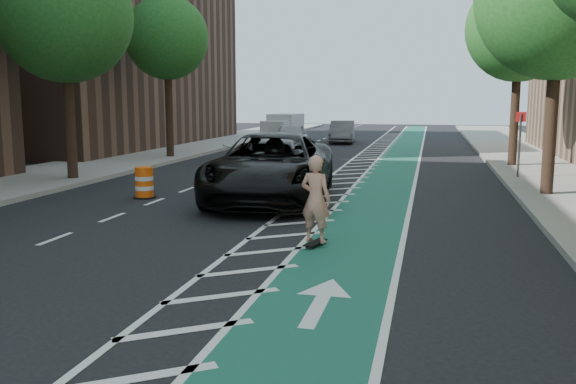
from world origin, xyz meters
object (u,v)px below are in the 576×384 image
(suv_far, at_px, (270,166))
(skateboarder, at_px, (316,199))
(suv_near, at_px, (272,167))
(barrel_a, at_px, (144,183))

(suv_far, bearing_deg, skateboarder, -75.40)
(suv_near, bearing_deg, barrel_a, -177.91)
(skateboarder, relative_size, suv_far, 0.31)
(skateboarder, distance_m, suv_near, 5.80)
(skateboarder, relative_size, suv_near, 0.25)
(skateboarder, height_order, barrel_a, skateboarder)
(skateboarder, xyz_separation_m, suv_far, (-2.77, 6.90, -0.16))
(barrel_a, bearing_deg, suv_far, 32.24)
(suv_near, xyz_separation_m, suv_far, (-0.47, 1.57, -0.16))
(suv_near, xyz_separation_m, barrel_a, (-3.80, -0.53, -0.54))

